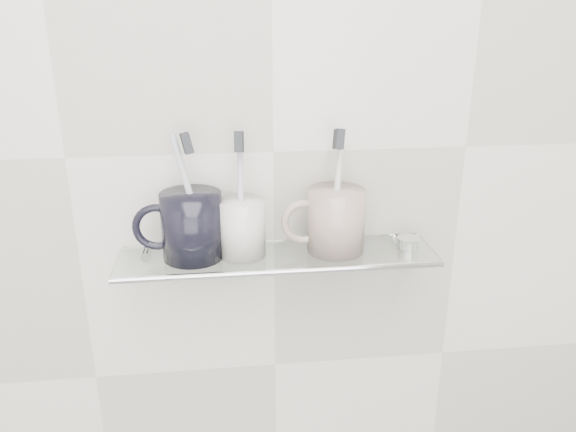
{
  "coord_description": "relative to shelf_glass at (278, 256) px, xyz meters",
  "views": [
    {
      "loc": [
        -0.08,
        0.23,
        1.47
      ],
      "look_at": [
        0.02,
        1.04,
        1.16
      ],
      "focal_mm": 35.0,
      "sensor_mm": 36.0,
      "label": 1
    }
  ],
  "objects": [
    {
      "name": "bracket_right",
      "position": [
        0.21,
        0.05,
        -0.01
      ],
      "size": [
        0.02,
        0.03,
        0.02
      ],
      "primitive_type": "cylinder",
      "rotation": [
        1.57,
        0.0,
        0.0
      ],
      "color": "silver",
      "rests_on": "wall_back"
    },
    {
      "name": "mug_right_handle",
      "position": [
        0.04,
        0.0,
        0.05
      ],
      "size": [
        0.07,
        0.01,
        0.07
      ],
      "primitive_type": "torus",
      "rotation": [
        1.57,
        0.0,
        0.0
      ],
      "color": "silver",
      "rests_on": "mug_right"
    },
    {
      "name": "mug_left",
      "position": [
        -0.13,
        0.0,
        0.06
      ],
      "size": [
        0.12,
        0.12,
        0.1
      ],
      "primitive_type": "cylinder",
      "rotation": [
        0.0,
        0.0,
        0.4
      ],
      "color": "black",
      "rests_on": "shelf_glass"
    },
    {
      "name": "mug_center",
      "position": [
        -0.06,
        0.0,
        0.05
      ],
      "size": [
        0.07,
        0.07,
        0.09
      ],
      "primitive_type": "cylinder",
      "rotation": [
        0.0,
        0.0,
        0.01
      ],
      "color": "silver",
      "rests_on": "shelf_glass"
    },
    {
      "name": "wall_back",
      "position": [
        0.0,
        0.06,
        0.15
      ],
      "size": [
        2.5,
        0.0,
        2.5
      ],
      "primitive_type": "plane",
      "rotation": [
        1.57,
        0.0,
        0.0
      ],
      "color": "beige",
      "rests_on": "ground"
    },
    {
      "name": "toothbrush_right",
      "position": [
        0.09,
        0.0,
        0.1
      ],
      "size": [
        0.03,
        0.06,
        0.19
      ],
      "primitive_type": "cylinder",
      "rotation": [
        -0.25,
        0.13,
        0.04
      ],
      "color": "beige",
      "rests_on": "mug_right"
    },
    {
      "name": "mug_center_handle",
      "position": [
        -0.1,
        0.0,
        0.05
      ],
      "size": [
        0.07,
        0.01,
        0.07
      ],
      "primitive_type": "torus",
      "rotation": [
        1.57,
        0.0,
        0.0
      ],
      "color": "silver",
      "rests_on": "mug_center"
    },
    {
      "name": "toothbrush_center",
      "position": [
        -0.06,
        0.0,
        0.1
      ],
      "size": [
        0.02,
        0.06,
        0.19
      ],
      "primitive_type": "cylinder",
      "rotation": [
        -0.27,
        -0.02,
        -0.16
      ],
      "color": "#A5A9B8",
      "rests_on": "mug_center"
    },
    {
      "name": "bristles_center",
      "position": [
        -0.06,
        0.0,
        0.19
      ],
      "size": [
        0.02,
        0.03,
        0.03
      ],
      "primitive_type": "cube",
      "rotation": [
        -0.27,
        -0.02,
        -0.16
      ],
      "color": "#25272B",
      "rests_on": "toothbrush_center"
    },
    {
      "name": "bristles_right",
      "position": [
        0.09,
        0.0,
        0.19
      ],
      "size": [
        0.02,
        0.03,
        0.04
      ],
      "primitive_type": "cube",
      "rotation": [
        -0.25,
        0.13,
        0.04
      ],
      "color": "#25272B",
      "rests_on": "toothbrush_right"
    },
    {
      "name": "chrome_cap",
      "position": [
        0.21,
        0.0,
        0.01
      ],
      "size": [
        0.04,
        0.04,
        0.02
      ],
      "primitive_type": "cylinder",
      "color": "silver",
      "rests_on": "shelf_glass"
    },
    {
      "name": "shelf_glass",
      "position": [
        0.0,
        0.0,
        0.0
      ],
      "size": [
        0.5,
        0.12,
        0.01
      ],
      "primitive_type": "cube",
      "color": "silver",
      "rests_on": "wall_back"
    },
    {
      "name": "bristles_left",
      "position": [
        -0.13,
        0.0,
        0.19
      ],
      "size": [
        0.02,
        0.03,
        0.03
      ],
      "primitive_type": "cube",
      "rotation": [
        -0.12,
        -0.2,
        0.22
      ],
      "color": "#25272B",
      "rests_on": "toothbrush_left"
    },
    {
      "name": "toothbrush_left",
      "position": [
        -0.13,
        0.0,
        0.1
      ],
      "size": [
        0.05,
        0.03,
        0.19
      ],
      "primitive_type": "cylinder",
      "rotation": [
        -0.12,
        -0.2,
        0.22
      ],
      "color": "#ADB3C1",
      "rests_on": "mug_left"
    },
    {
      "name": "shelf_rail",
      "position": [
        0.0,
        -0.06,
        0.0
      ],
      "size": [
        0.5,
        0.01,
        0.01
      ],
      "primitive_type": "cylinder",
      "rotation": [
        0.0,
        1.57,
        0.0
      ],
      "color": "silver",
      "rests_on": "shelf_glass"
    },
    {
      "name": "bracket_left",
      "position": [
        -0.21,
        0.05,
        -0.01
      ],
      "size": [
        0.02,
        0.03,
        0.02
      ],
      "primitive_type": "cylinder",
      "rotation": [
        1.57,
        0.0,
        0.0
      ],
      "color": "silver",
      "rests_on": "wall_back"
    },
    {
      "name": "mug_left_handle",
      "position": [
        -0.18,
        0.0,
        0.06
      ],
      "size": [
        0.07,
        0.01,
        0.07
      ],
      "primitive_type": "torus",
      "rotation": [
        1.57,
        0.0,
        0.0
      ],
      "color": "black",
      "rests_on": "mug_left"
    },
    {
      "name": "mug_right",
      "position": [
        0.09,
        0.0,
        0.05
      ],
      "size": [
        0.11,
        0.11,
        0.1
      ],
      "primitive_type": "cylinder",
      "rotation": [
        0.0,
        0.0,
        0.22
      ],
      "color": "silver",
      "rests_on": "shelf_glass"
    }
  ]
}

